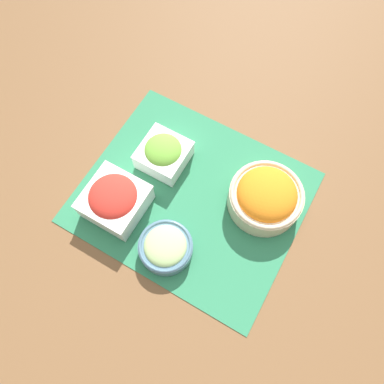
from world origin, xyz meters
name	(u,v)px	position (x,y,z in m)	size (l,w,h in m)	color
ground_plane	(192,197)	(0.00, 0.00, 0.00)	(3.00, 3.00, 0.00)	brown
placemat	(192,197)	(0.00, 0.00, 0.00)	(0.54, 0.46, 0.00)	#2D7A51
lettuce_bowl	(164,153)	(0.11, -0.05, 0.04)	(0.12, 0.12, 0.07)	white
carrot_bowl	(266,197)	(-0.16, -0.07, 0.05)	(0.18, 0.18, 0.09)	beige
tomato_bowl	(115,200)	(0.15, 0.12, 0.05)	(0.14, 0.14, 0.09)	white
cucumber_bowl	(166,247)	(-0.01, 0.15, 0.03)	(0.13, 0.13, 0.05)	slate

